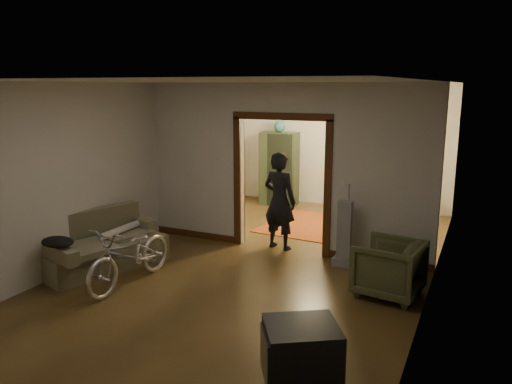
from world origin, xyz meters
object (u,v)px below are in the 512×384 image
Objects in this scene: armchair at (389,268)px; locker at (279,169)px; person at (280,201)px; desk at (380,198)px; bicycle at (131,254)px; sofa at (103,240)px.

armchair is 0.49× the size of locker.
person reaches higher than desk.
bicycle is 0.99× the size of locker.
desk is (2.42, 5.24, -0.03)m from bicycle.
person is 3.13m from desk.
bicycle is 2.03× the size of armchair.
locker is at bearing -55.91° from person.
person is 1.52× the size of desk.
armchair is at bearing -55.79° from locker.
bicycle is 1.52× the size of desk.
bicycle is at bearing -112.44° from desk.
sofa is 0.90m from bicycle.
bicycle is 3.53m from armchair.
locker is (-3.30, 4.20, 0.47)m from armchair.
person is at bearing 61.78° from sofa.
bicycle is (0.82, -0.36, 0.01)m from sofa.
sofa is 1.10× the size of locker.
sofa is at bearing 157.05° from bicycle.
locker reaches higher than person.
sofa is 1.69× the size of desk.
bicycle is at bearing -62.58° from armchair.
locker reaches higher than desk.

